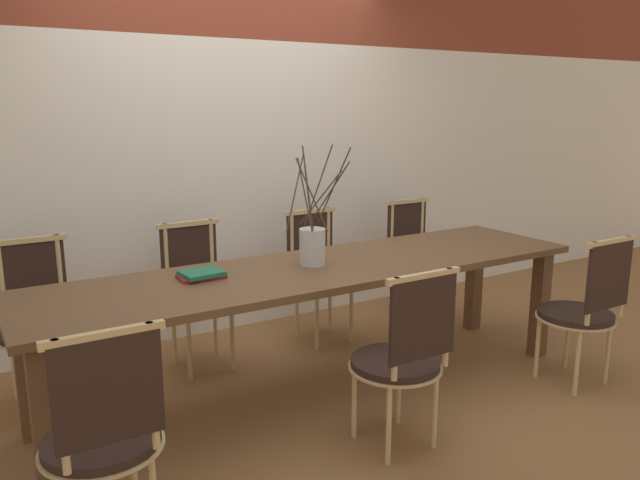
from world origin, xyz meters
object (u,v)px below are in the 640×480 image
vase_centerpiece (312,244)px  book_stack (201,275)px  chair_near_center (584,307)px  chair_far_center (320,272)px  dining_table (320,281)px

vase_centerpiece → book_stack: (-0.64, 0.06, -0.10)m
chair_near_center → book_stack: (-2.02, 0.84, 0.29)m
chair_near_center → chair_far_center: 1.72m
dining_table → chair_near_center: 1.56m
dining_table → chair_near_center: bearing=-28.1°
dining_table → book_stack: size_ratio=13.60×
chair_far_center → chair_near_center: bearing=122.4°
chair_near_center → chair_far_center: same height
dining_table → book_stack: book_stack is taller
chair_near_center → book_stack: chair_near_center is taller
chair_near_center → book_stack: bearing=157.4°
dining_table → chair_far_center: chair_far_center is taller
dining_table → book_stack: 0.68m
chair_near_center → chair_far_center: (-0.92, 1.46, 0.00)m
dining_table → chair_far_center: size_ratio=3.54×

